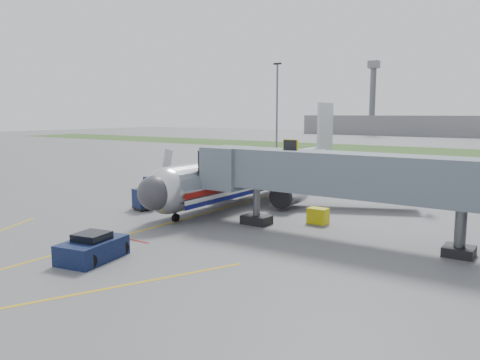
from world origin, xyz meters
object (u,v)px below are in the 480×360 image
Objects in this scene: baggage_tug at (160,183)px; ramp_worker at (135,198)px; pushback_tug at (92,249)px; airliner at (261,173)px; belt_loader at (224,189)px.

baggage_tug is 11.04m from ramp_worker.
ramp_worker is at bearing -57.36° from baggage_tug.
airliner is at bearing 96.79° from pushback_tug.
pushback_tug is 1.69× the size of baggage_tug.
airliner is 19.19× the size of ramp_worker.
belt_loader is 2.63× the size of ramp_worker.
baggage_tug is at bearing 81.28° from ramp_worker.
pushback_tug is 0.91× the size of belt_loader.
belt_loader reaches higher than pushback_tug.
ramp_worker is (-2.35, -10.85, 0.35)m from belt_loader.
belt_loader is at bearing 36.44° from ramp_worker.
ramp_worker reaches higher than pushback_tug.
ramp_worker is at bearing 127.84° from pushback_tug.
pushback_tug is at bearing -54.30° from baggage_tug.
baggage_tug is at bearing -169.36° from belt_loader.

